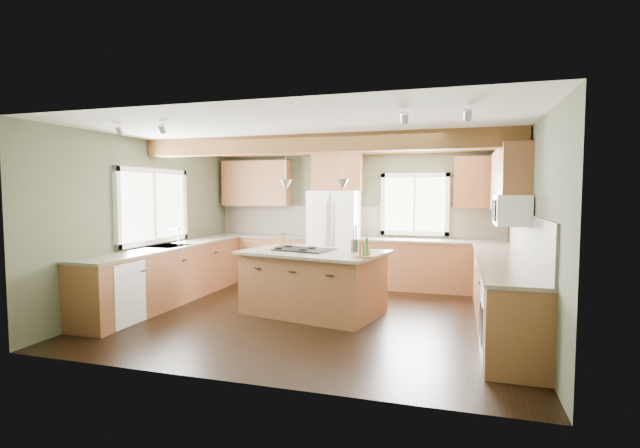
% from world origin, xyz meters
% --- Properties ---
extents(floor, '(5.60, 5.60, 0.00)m').
position_xyz_m(floor, '(0.00, 0.00, 0.00)').
color(floor, black).
rests_on(floor, ground).
extents(ceiling, '(5.60, 5.60, 0.00)m').
position_xyz_m(ceiling, '(0.00, 0.00, 2.60)').
color(ceiling, silver).
rests_on(ceiling, wall_back).
extents(wall_back, '(5.60, 0.00, 5.60)m').
position_xyz_m(wall_back, '(0.00, 2.50, 1.30)').
color(wall_back, '#494E37').
rests_on(wall_back, ground).
extents(wall_left, '(0.00, 5.00, 5.00)m').
position_xyz_m(wall_left, '(-2.80, 0.00, 1.30)').
color(wall_left, '#494E37').
rests_on(wall_left, ground).
extents(wall_right, '(0.00, 5.00, 5.00)m').
position_xyz_m(wall_right, '(2.80, 0.00, 1.30)').
color(wall_right, '#494E37').
rests_on(wall_right, ground).
extents(ceiling_beam, '(5.55, 0.26, 0.26)m').
position_xyz_m(ceiling_beam, '(0.00, 0.08, 2.47)').
color(ceiling_beam, brown).
rests_on(ceiling_beam, ceiling).
extents(soffit_trim, '(5.55, 0.20, 0.10)m').
position_xyz_m(soffit_trim, '(0.00, 2.40, 2.54)').
color(soffit_trim, brown).
rests_on(soffit_trim, ceiling).
extents(backsplash_back, '(5.58, 0.03, 0.58)m').
position_xyz_m(backsplash_back, '(0.00, 2.48, 1.21)').
color(backsplash_back, brown).
rests_on(backsplash_back, wall_back).
extents(backsplash_right, '(0.03, 3.70, 0.58)m').
position_xyz_m(backsplash_right, '(2.78, 0.05, 1.21)').
color(backsplash_right, brown).
rests_on(backsplash_right, wall_right).
extents(base_cab_back_left, '(2.02, 0.60, 0.88)m').
position_xyz_m(base_cab_back_left, '(-1.79, 2.20, 0.44)').
color(base_cab_back_left, brown).
rests_on(base_cab_back_left, floor).
extents(counter_back_left, '(2.06, 0.64, 0.04)m').
position_xyz_m(counter_back_left, '(-1.79, 2.20, 0.90)').
color(counter_back_left, '#4A4336').
rests_on(counter_back_left, base_cab_back_left).
extents(base_cab_back_right, '(2.62, 0.60, 0.88)m').
position_xyz_m(base_cab_back_right, '(1.49, 2.20, 0.44)').
color(base_cab_back_right, brown).
rests_on(base_cab_back_right, floor).
extents(counter_back_right, '(2.66, 0.64, 0.04)m').
position_xyz_m(counter_back_right, '(1.49, 2.20, 0.90)').
color(counter_back_right, '#4A4336').
rests_on(counter_back_right, base_cab_back_right).
extents(base_cab_left, '(0.60, 3.70, 0.88)m').
position_xyz_m(base_cab_left, '(-2.50, 0.05, 0.44)').
color(base_cab_left, brown).
rests_on(base_cab_left, floor).
extents(counter_left, '(0.64, 3.74, 0.04)m').
position_xyz_m(counter_left, '(-2.50, 0.05, 0.90)').
color(counter_left, '#4A4336').
rests_on(counter_left, base_cab_left).
extents(base_cab_right, '(0.60, 3.70, 0.88)m').
position_xyz_m(base_cab_right, '(2.50, 0.05, 0.44)').
color(base_cab_right, brown).
rests_on(base_cab_right, floor).
extents(counter_right, '(0.64, 3.74, 0.04)m').
position_xyz_m(counter_right, '(2.50, 0.05, 0.90)').
color(counter_right, '#4A4336').
rests_on(counter_right, base_cab_right).
extents(upper_cab_back_left, '(1.40, 0.35, 0.90)m').
position_xyz_m(upper_cab_back_left, '(-1.99, 2.33, 1.95)').
color(upper_cab_back_left, brown).
rests_on(upper_cab_back_left, wall_back).
extents(upper_cab_over_fridge, '(0.96, 0.35, 0.70)m').
position_xyz_m(upper_cab_over_fridge, '(-0.30, 2.33, 2.15)').
color(upper_cab_over_fridge, brown).
rests_on(upper_cab_over_fridge, wall_back).
extents(upper_cab_right, '(0.35, 2.20, 0.90)m').
position_xyz_m(upper_cab_right, '(2.62, 0.90, 1.95)').
color(upper_cab_right, brown).
rests_on(upper_cab_right, wall_right).
extents(upper_cab_back_corner, '(0.90, 0.35, 0.90)m').
position_xyz_m(upper_cab_back_corner, '(2.30, 2.33, 1.95)').
color(upper_cab_back_corner, brown).
rests_on(upper_cab_back_corner, wall_back).
extents(window_left, '(0.04, 1.60, 1.05)m').
position_xyz_m(window_left, '(-2.78, 0.05, 1.55)').
color(window_left, white).
rests_on(window_left, wall_left).
extents(window_back, '(1.10, 0.04, 1.00)m').
position_xyz_m(window_back, '(1.15, 2.48, 1.55)').
color(window_back, white).
rests_on(window_back, wall_back).
extents(sink, '(0.50, 0.65, 0.03)m').
position_xyz_m(sink, '(-2.50, 0.05, 0.91)').
color(sink, '#262628').
rests_on(sink, counter_left).
extents(faucet, '(0.02, 0.02, 0.28)m').
position_xyz_m(faucet, '(-2.32, 0.05, 1.05)').
color(faucet, '#B2B2B7').
rests_on(faucet, sink).
extents(dishwasher, '(0.60, 0.60, 0.84)m').
position_xyz_m(dishwasher, '(-2.49, -1.25, 0.43)').
color(dishwasher, white).
rests_on(dishwasher, floor).
extents(oven, '(0.60, 0.72, 0.84)m').
position_xyz_m(oven, '(2.49, -1.25, 0.43)').
color(oven, white).
rests_on(oven, floor).
extents(microwave, '(0.40, 0.70, 0.38)m').
position_xyz_m(microwave, '(2.58, -0.05, 1.55)').
color(microwave, white).
rests_on(microwave, wall_right).
extents(pendant_left, '(0.18, 0.18, 0.16)m').
position_xyz_m(pendant_left, '(-0.54, 0.18, 1.88)').
color(pendant_left, '#B2B2B7').
rests_on(pendant_left, ceiling).
extents(pendant_right, '(0.18, 0.18, 0.16)m').
position_xyz_m(pendant_right, '(0.37, -0.01, 1.88)').
color(pendant_right, '#B2B2B7').
rests_on(pendant_right, ceiling).
extents(refrigerator, '(0.90, 0.74, 1.80)m').
position_xyz_m(refrigerator, '(-0.30, 2.12, 0.90)').
color(refrigerator, white).
rests_on(refrigerator, floor).
extents(island, '(2.07, 1.51, 0.88)m').
position_xyz_m(island, '(-0.08, 0.08, 0.44)').
color(island, olive).
rests_on(island, floor).
extents(island_top, '(2.22, 1.66, 0.04)m').
position_xyz_m(island_top, '(-0.08, 0.08, 0.90)').
color(island_top, '#4A4336').
rests_on(island_top, island).
extents(cooktop, '(0.91, 0.70, 0.02)m').
position_xyz_m(cooktop, '(-0.24, 0.12, 0.93)').
color(cooktop, black).
rests_on(cooktop, island_top).
extents(knife_block, '(0.13, 0.11, 0.19)m').
position_xyz_m(knife_block, '(-0.65, 0.36, 1.02)').
color(knife_block, brown).
rests_on(knife_block, island_top).
extents(utensil_crock, '(0.14, 0.14, 0.17)m').
position_xyz_m(utensil_crock, '(0.52, 0.18, 1.01)').
color(utensil_crock, '#413934').
rests_on(utensil_crock, island_top).
extents(bottle_tray, '(0.29, 0.29, 0.24)m').
position_xyz_m(bottle_tray, '(0.74, -0.32, 1.04)').
color(bottle_tray, brown).
rests_on(bottle_tray, island_top).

